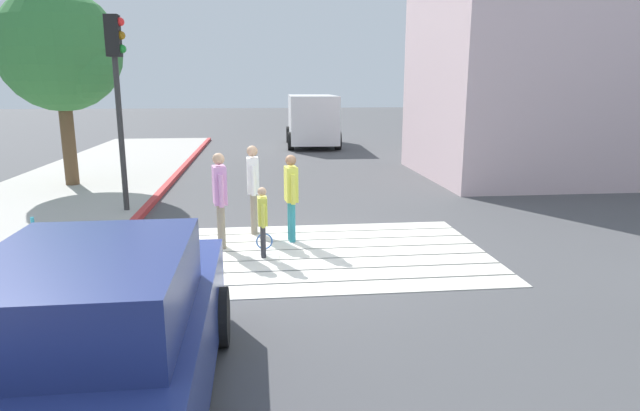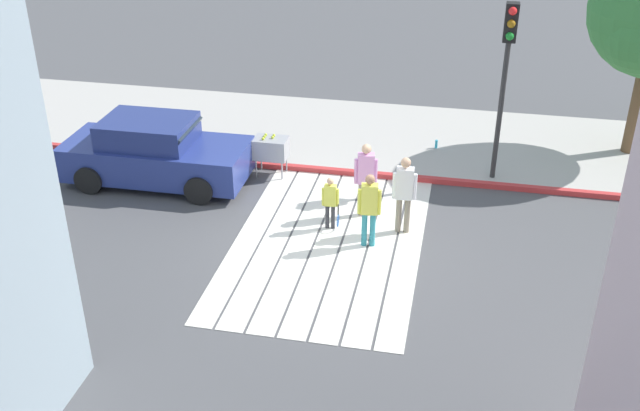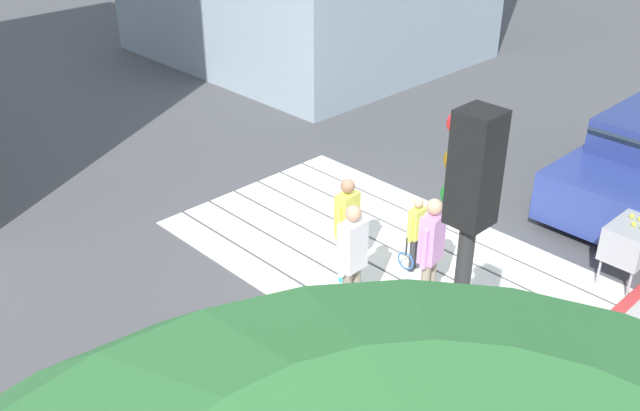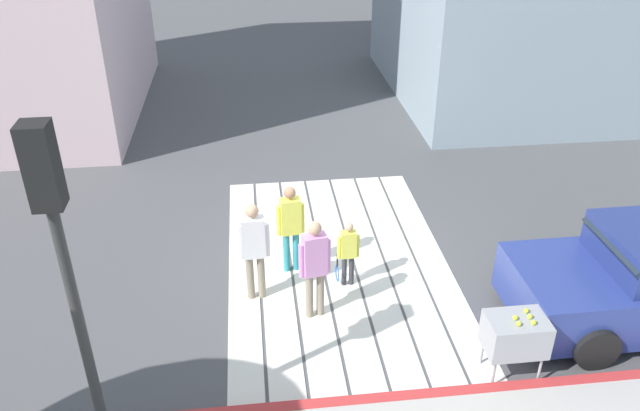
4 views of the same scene
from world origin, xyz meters
TOP-DOWN VIEW (x-y plane):
  - ground_plane at (0.00, 0.00)m, footprint 120.00×120.00m
  - crosswalk_stripes at (0.00, -0.00)m, footprint 6.40×3.80m
  - curb_painted at (-3.25, 0.00)m, footprint 0.16×40.00m
  - traffic_light_corner at (-3.58, 3.29)m, footprint 0.39×0.28m
  - tennis_ball_cart at (-2.90, -1.96)m, footprint 0.56×0.80m
  - pedestrian_adult_lead at (-1.34, 0.56)m, footprint 0.28×0.49m
  - pedestrian_adult_trailing at (-0.09, 0.82)m, footprint 0.25×0.47m
  - pedestrian_adult_side at (-0.78, 1.44)m, footprint 0.24×0.50m
  - pedestrian_child_with_racket at (-0.61, -0.06)m, footprint 0.28×0.38m

SIDE VIEW (x-z plane):
  - ground_plane at x=0.00m, z-range 0.00..0.00m
  - crosswalk_stripes at x=0.00m, z-range 0.00..0.01m
  - curb_painted at x=-3.25m, z-range 0.00..0.13m
  - pedestrian_child_with_racket at x=-0.61m, z-range 0.07..1.26m
  - tennis_ball_cart at x=-2.90m, z-range 0.19..1.21m
  - pedestrian_adult_trailing at x=-0.09m, z-range 0.13..1.74m
  - pedestrian_adult_lead at x=-1.34m, z-range 0.14..1.83m
  - pedestrian_adult_side at x=-0.78m, z-range 0.14..1.86m
  - traffic_light_corner at x=-3.58m, z-range 0.92..5.16m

